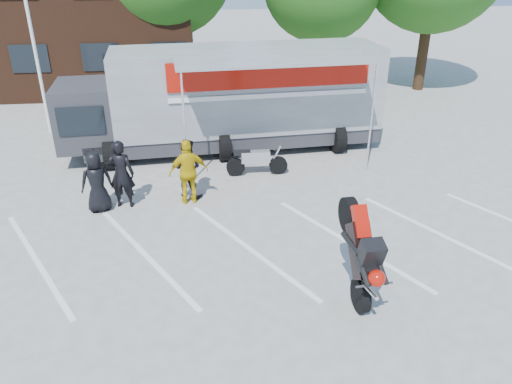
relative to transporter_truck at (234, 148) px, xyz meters
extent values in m
plane|color=#A6A6A1|center=(-0.35, -7.53, 0.00)|extent=(100.00, 100.00, 0.00)
cube|color=white|center=(-0.35, -6.53, 0.01)|extent=(18.09, 13.33, 0.01)
cube|color=#402214|center=(-10.35, 10.47, 3.50)|extent=(18.00, 8.00, 7.00)
cylinder|color=white|center=(-6.85, 2.47, 4.00)|extent=(0.12, 0.12, 8.00)
cylinder|color=#382314|center=(-2.35, 8.47, 1.62)|extent=(0.50, 0.50, 3.24)
cylinder|color=#382314|center=(4.65, 7.47, 1.44)|extent=(0.50, 0.50, 2.88)
cylinder|color=#382314|center=(9.65, 6.97, 1.71)|extent=(0.50, 0.50, 3.42)
imported|color=black|center=(-3.91, -4.19, 0.84)|extent=(0.95, 0.78, 1.68)
imported|color=black|center=(-3.28, -4.01, 0.95)|extent=(0.74, 0.54, 1.89)
imported|color=black|center=(-1.55, -3.61, 0.85)|extent=(1.02, 0.93, 1.70)
imported|color=#DBB40B|center=(-1.51, -4.00, 0.91)|extent=(1.14, 0.66, 1.82)
camera|label=1|loc=(-1.10, -16.41, 6.38)|focal=35.00mm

